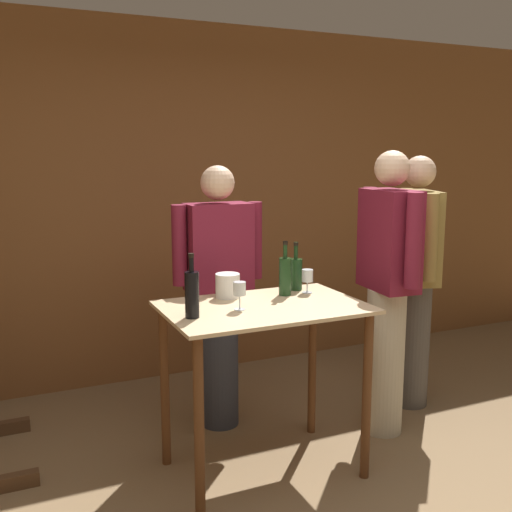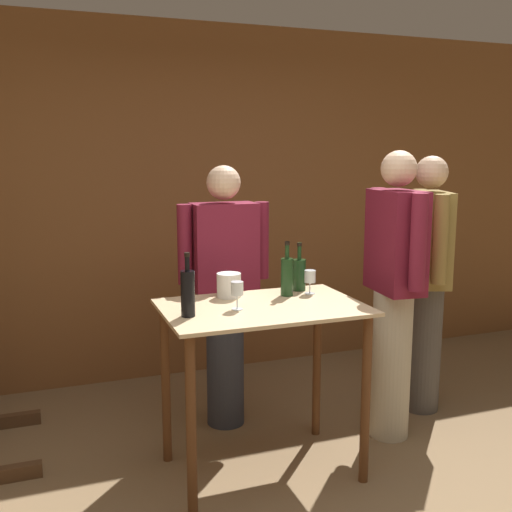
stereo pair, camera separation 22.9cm
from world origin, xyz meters
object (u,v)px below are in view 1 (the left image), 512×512
(wine_bottle_left, at_px, (285,275))
(person_host, at_px, (388,287))
(person_visitor_with_scarf, at_px, (415,276))
(ice_bucket, at_px, (228,286))
(wine_bottle_far_left, at_px, (192,293))
(wine_bottle_center, at_px, (296,273))
(wine_glass_near_center, at_px, (307,276))
(wine_glass_near_left, at_px, (240,290))
(person_visitor_bearded, at_px, (219,292))

(wine_bottle_left, relative_size, person_host, 0.18)
(person_visitor_with_scarf, bearing_deg, ice_bucket, -174.22)
(wine_bottle_far_left, xyz_separation_m, ice_bucket, (0.31, 0.31, -0.06))
(wine_bottle_center, xyz_separation_m, person_visitor_with_scarf, (0.99, 0.13, -0.13))
(wine_bottle_left, distance_m, person_host, 0.70)
(wine_bottle_left, bearing_deg, wine_glass_near_center, -2.23)
(person_host, distance_m, person_visitor_with_scarf, 0.50)
(wine_bottle_left, height_order, wine_glass_near_left, wine_bottle_left)
(wine_glass_near_center, relative_size, person_host, 0.08)
(wine_glass_near_center, height_order, ice_bucket, wine_glass_near_center)
(wine_glass_near_left, xyz_separation_m, wine_glass_near_center, (0.50, 0.18, -0.01))
(wine_bottle_far_left, distance_m, wine_glass_near_left, 0.27)
(wine_glass_near_center, distance_m, person_host, 0.56)
(person_host, bearing_deg, wine_bottle_center, 167.12)
(person_host, bearing_deg, wine_glass_near_center, 176.82)
(wine_bottle_center, bearing_deg, person_visitor_with_scarf, 7.64)
(wine_bottle_center, height_order, person_host, person_host)
(person_visitor_bearded, bearing_deg, wine_bottle_left, -65.54)
(wine_bottle_center, xyz_separation_m, ice_bucket, (-0.43, -0.01, -0.03))
(wine_bottle_left, relative_size, wine_glass_near_center, 2.26)
(person_visitor_with_scarf, distance_m, person_visitor_bearded, 1.35)
(wine_bottle_far_left, xyz_separation_m, person_visitor_bearded, (0.41, 0.71, -0.19))
(person_host, relative_size, person_visitor_bearded, 1.05)
(person_host, bearing_deg, ice_bucket, 173.28)
(ice_bucket, xyz_separation_m, person_visitor_bearded, (0.10, 0.40, -0.13))
(person_visitor_with_scarf, bearing_deg, person_host, -148.15)
(person_visitor_with_scarf, bearing_deg, wine_glass_near_left, -164.21)
(person_visitor_with_scarf, xyz_separation_m, person_visitor_bearded, (-1.33, 0.26, -0.03))
(wine_bottle_left, height_order, wine_bottle_center, wine_bottle_left)
(wine_glass_near_left, bearing_deg, person_visitor_with_scarf, 15.79)
(wine_bottle_center, xyz_separation_m, person_visitor_bearded, (-0.34, 0.39, -0.17))
(wine_bottle_far_left, distance_m, person_visitor_bearded, 0.84)
(wine_bottle_center, distance_m, person_visitor_bearded, 0.54)
(person_host, xyz_separation_m, person_visitor_bearded, (-0.90, 0.52, -0.05))
(wine_bottle_far_left, xyz_separation_m, wine_bottle_center, (0.75, 0.32, -0.02))
(wine_bottle_far_left, height_order, wine_glass_near_center, wine_bottle_far_left)
(wine_bottle_left, bearing_deg, wine_bottle_far_left, -160.10)
(wine_bottle_left, distance_m, ice_bucket, 0.33)
(wine_glass_near_center, bearing_deg, wine_bottle_far_left, -163.92)
(wine_bottle_left, distance_m, wine_glass_near_center, 0.14)
(wine_bottle_far_left, bearing_deg, wine_bottle_left, 19.90)
(wine_bottle_far_left, bearing_deg, wine_glass_near_left, 8.32)
(wine_bottle_left, relative_size, wine_bottle_center, 1.09)
(ice_bucket, distance_m, person_host, 1.01)
(wine_bottle_center, bearing_deg, person_host, -12.88)
(wine_glass_near_left, bearing_deg, wine_bottle_center, 30.61)
(wine_bottle_left, distance_m, person_visitor_bearded, 0.56)
(person_visitor_bearded, bearing_deg, wine_bottle_center, -48.99)
(wine_bottle_center, relative_size, wine_glass_near_center, 2.07)
(wine_bottle_left, xyz_separation_m, person_visitor_bearded, (-0.22, 0.48, -0.18))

